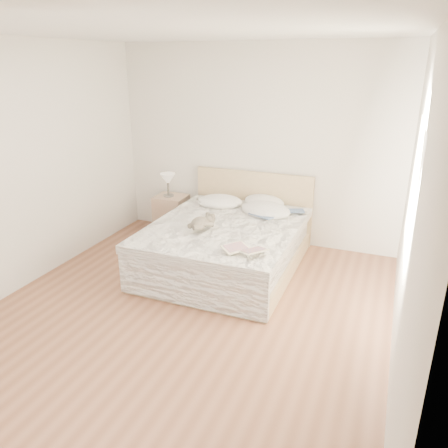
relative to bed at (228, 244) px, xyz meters
The scene contains 16 objects.
floor 1.23m from the bed, 90.00° to the right, with size 4.00×4.50×0.00m, color brown.
ceiling 2.67m from the bed, 90.00° to the right, with size 4.00×4.50×0.00m, color silver.
wall_back 1.49m from the bed, 90.00° to the left, with size 4.00×0.02×2.70m, color silver.
wall_left 2.55m from the bed, 149.21° to the right, with size 0.02×4.50×2.70m, color silver.
wall_right 2.55m from the bed, 30.79° to the right, with size 0.02×4.50×2.70m, color silver.
window 2.46m from the bed, 24.16° to the right, with size 0.02×1.30×1.10m, color white.
bed is the anchor object (origin of this frame).
nightstand 1.47m from the bed, 146.51° to the left, with size 0.45×0.40×0.56m, color tan.
table_lamp 1.57m from the bed, 147.73° to the left, with size 0.29×0.29×0.35m.
pillow_left 0.77m from the bed, 120.34° to the left, with size 0.61×0.43×0.18m, color white.
pillow_middle 0.91m from the bed, 75.00° to the left, with size 0.59×0.41×0.18m, color white.
pillow_right 0.68m from the bed, 55.50° to the left, with size 0.67×0.47×0.20m, color silver.
blouse 0.70m from the bed, 48.45° to the left, with size 0.53×0.56×0.02m, color #33476C, non-canonical shape.
photo_book 0.78m from the bed, 130.60° to the left, with size 0.36×0.25×0.03m, color white.
childrens_book 0.99m from the bed, 58.04° to the right, with size 0.40×0.27×0.03m, color beige.
teddy_bear 0.57m from the bed, 114.26° to the right, with size 0.21×0.30×0.16m, color #5F564A, non-canonical shape.
Camera 1 is at (1.82, -3.49, 2.46)m, focal length 35.00 mm.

